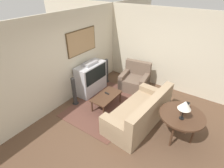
# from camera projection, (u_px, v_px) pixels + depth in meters

# --- Properties ---
(ground_plane) EXTENTS (12.00, 12.00, 0.00)m
(ground_plane) POSITION_uv_depth(u_px,v_px,m) (123.00, 127.00, 4.70)
(ground_plane) COLOR brown
(wall_back) EXTENTS (12.00, 0.10, 2.70)m
(wall_back) POSITION_uv_depth(u_px,v_px,m) (62.00, 62.00, 5.04)
(wall_back) COLOR beige
(wall_back) RESTS_ON ground_plane
(wall_right) EXTENTS (0.06, 12.00, 2.70)m
(wall_right) POSITION_uv_depth(u_px,v_px,m) (165.00, 50.00, 5.86)
(wall_right) COLOR beige
(wall_right) RESTS_ON ground_plane
(area_rug) EXTENTS (2.48, 1.82, 0.01)m
(area_rug) POSITION_uv_depth(u_px,v_px,m) (107.00, 105.00, 5.48)
(area_rug) COLOR brown
(area_rug) RESTS_ON ground_plane
(tv) EXTENTS (1.11, 0.49, 1.13)m
(tv) POSITION_uv_depth(u_px,v_px,m) (91.00, 78.00, 5.90)
(tv) COLOR #B7B7BC
(tv) RESTS_ON ground_plane
(couch) EXTENTS (2.14, 1.12, 0.91)m
(couch) POSITION_uv_depth(u_px,v_px,m) (140.00, 113.00, 4.69)
(couch) COLOR #9E8466
(couch) RESTS_ON ground_plane
(armchair) EXTENTS (0.98, 1.03, 0.94)m
(armchair) POSITION_uv_depth(u_px,v_px,m) (135.00, 81.00, 6.20)
(armchair) COLOR brown
(armchair) RESTS_ON ground_plane
(coffee_table) EXTENTS (0.97, 0.53, 0.42)m
(coffee_table) POSITION_uv_depth(u_px,v_px,m) (107.00, 97.00, 5.24)
(coffee_table) COLOR #472D1E
(coffee_table) RESTS_ON ground_plane
(console_table) EXTENTS (1.04, 1.04, 0.72)m
(console_table) POSITION_uv_depth(u_px,v_px,m) (182.00, 117.00, 4.05)
(console_table) COLOR #472D1E
(console_table) RESTS_ON ground_plane
(table_lamp) EXTENTS (0.28, 0.28, 0.48)m
(table_lamp) POSITION_uv_depth(u_px,v_px,m) (185.00, 105.00, 3.72)
(table_lamp) COLOR black
(table_lamp) RESTS_ON console_table
(mantel_clock) EXTENTS (0.13, 0.10, 0.20)m
(mantel_clock) POSITION_uv_depth(u_px,v_px,m) (187.00, 107.00, 4.10)
(mantel_clock) COLOR black
(mantel_clock) RESTS_ON console_table
(remote) EXTENTS (0.06, 0.16, 0.02)m
(remote) POSITION_uv_depth(u_px,v_px,m) (107.00, 93.00, 5.30)
(remote) COLOR black
(remote) RESTS_ON coffee_table
(speaker_tower_left) EXTENTS (0.20, 0.20, 0.92)m
(speaker_tower_left) POSITION_uv_depth(u_px,v_px,m) (74.00, 92.00, 5.34)
(speaker_tower_left) COLOR black
(speaker_tower_left) RESTS_ON ground_plane
(speaker_tower_right) EXTENTS (0.20, 0.20, 0.92)m
(speaker_tower_right) POSITION_uv_depth(u_px,v_px,m) (107.00, 72.00, 6.53)
(speaker_tower_right) COLOR black
(speaker_tower_right) RESTS_ON ground_plane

